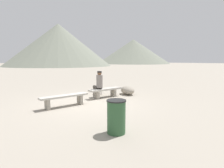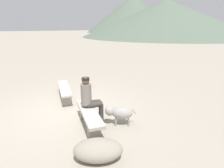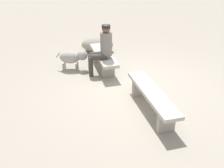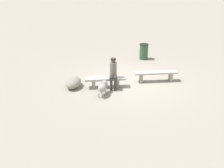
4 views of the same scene
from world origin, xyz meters
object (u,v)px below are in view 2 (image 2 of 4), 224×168
at_px(dog, 119,113).
at_px(bench_right, 89,116).
at_px(seated_person, 90,97).
at_px(boulder, 98,150).
at_px(bench_left, 65,90).

bearing_deg(dog, bench_right, 7.96).
xyz_separation_m(bench_right, dog, (0.30, 0.75, 0.04)).
xyz_separation_m(seated_person, dog, (0.60, 0.60, -0.37)).
distance_m(bench_right, seated_person, 0.52).
height_order(seated_person, boulder, seated_person).
bearing_deg(boulder, bench_left, 175.11).
bearing_deg(boulder, bench_right, 164.96).
relative_size(bench_left, dog, 2.51).
distance_m(bench_left, bench_right, 2.32).
bearing_deg(dog, boulder, 72.38).
bearing_deg(dog, bench_left, -43.39).
height_order(bench_right, seated_person, seated_person).
bearing_deg(bench_right, dog, 77.76).
height_order(bench_right, dog, dog).
bearing_deg(bench_right, boulder, -5.40).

